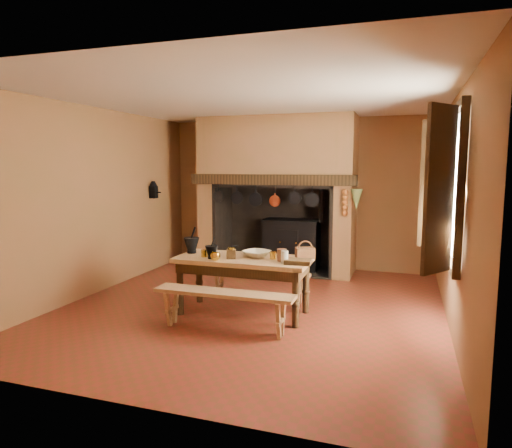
# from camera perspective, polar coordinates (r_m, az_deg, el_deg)

# --- Properties ---
(floor) EXTENTS (5.50, 5.50, 0.00)m
(floor) POSITION_cam_1_polar(r_m,az_deg,el_deg) (6.36, -0.50, -10.37)
(floor) COLOR maroon
(floor) RESTS_ON ground
(ceiling) EXTENTS (5.50, 5.50, 0.00)m
(ceiling) POSITION_cam_1_polar(r_m,az_deg,el_deg) (6.12, -0.53, 15.48)
(ceiling) COLOR silver
(ceiling) RESTS_ON back_wall
(back_wall) EXTENTS (5.00, 0.02, 2.80)m
(back_wall) POSITION_cam_1_polar(r_m,az_deg,el_deg) (8.72, 5.35, 3.79)
(back_wall) COLOR #925B3A
(back_wall) RESTS_ON floor
(wall_left) EXTENTS (0.02, 5.50, 2.80)m
(wall_left) POSITION_cam_1_polar(r_m,az_deg,el_deg) (7.28, -19.50, 2.71)
(wall_left) COLOR #925B3A
(wall_left) RESTS_ON floor
(wall_right) EXTENTS (0.02, 5.50, 2.80)m
(wall_right) POSITION_cam_1_polar(r_m,az_deg,el_deg) (5.78, 23.65, 1.42)
(wall_right) COLOR #925B3A
(wall_right) RESTS_ON floor
(wall_front) EXTENTS (5.00, 0.02, 2.80)m
(wall_front) POSITION_cam_1_polar(r_m,az_deg,el_deg) (3.61, -14.81, -1.41)
(wall_front) COLOR #925B3A
(wall_front) RESTS_ON floor
(chimney_breast) EXTENTS (2.95, 0.96, 2.80)m
(chimney_breast) POSITION_cam_1_polar(r_m,az_deg,el_deg) (8.35, 2.68, 6.49)
(chimney_breast) COLOR #925B3A
(chimney_breast) RESTS_ON floor
(iron_range) EXTENTS (1.12, 0.55, 1.60)m
(iron_range) POSITION_cam_1_polar(r_m,az_deg,el_deg) (8.54, 4.55, -2.46)
(iron_range) COLOR black
(iron_range) RESTS_ON floor
(hearth_pans) EXTENTS (0.51, 0.62, 0.20)m
(hearth_pans) POSITION_cam_1_polar(r_m,az_deg,el_deg) (8.70, -2.33, -4.88)
(hearth_pans) COLOR gold
(hearth_pans) RESTS_ON floor
(hanging_pans) EXTENTS (1.92, 0.29, 0.27)m
(hanging_pans) POSITION_cam_1_polar(r_m,az_deg,el_deg) (7.90, 1.40, 3.17)
(hanging_pans) COLOR black
(hanging_pans) RESTS_ON chimney_breast
(onion_string) EXTENTS (0.12, 0.10, 0.46)m
(onion_string) POSITION_cam_1_polar(r_m,az_deg,el_deg) (7.60, 11.07, 2.64)
(onion_string) COLOR #B84E22
(onion_string) RESTS_ON chimney_breast
(herb_bunch) EXTENTS (0.20, 0.20, 0.35)m
(herb_bunch) POSITION_cam_1_polar(r_m,az_deg,el_deg) (7.58, 12.43, 2.97)
(herb_bunch) COLOR #515C2B
(herb_bunch) RESTS_ON chimney_breast
(window) EXTENTS (0.39, 1.75, 1.76)m
(window) POSITION_cam_1_polar(r_m,az_deg,el_deg) (5.35, 22.58, 4.27)
(window) COLOR white
(window) RESTS_ON wall_right
(wall_coffee_mill) EXTENTS (0.23, 0.16, 0.31)m
(wall_coffee_mill) POSITION_cam_1_polar(r_m,az_deg,el_deg) (8.51, -12.69, 4.34)
(wall_coffee_mill) COLOR black
(wall_coffee_mill) RESTS_ON wall_left
(work_table) EXTENTS (1.73, 0.77, 0.75)m
(work_table) POSITION_cam_1_polar(r_m,az_deg,el_deg) (5.94, -1.61, -5.31)
(work_table) COLOR tan
(work_table) RESTS_ON floor
(bench_front) EXTENTS (1.69, 0.30, 0.48)m
(bench_front) POSITION_cam_1_polar(r_m,az_deg,el_deg) (5.41, -4.03, -9.62)
(bench_front) COLOR tan
(bench_front) RESTS_ON floor
(bench_back) EXTENTS (1.49, 0.26, 0.42)m
(bench_back) POSITION_cam_1_polar(r_m,az_deg,el_deg) (6.60, 0.30, -6.86)
(bench_back) COLOR tan
(bench_back) RESTS_ON floor
(mortar_large) EXTENTS (0.21, 0.21, 0.36)m
(mortar_large) POSITION_cam_1_polar(r_m,az_deg,el_deg) (6.25, -8.05, -2.54)
(mortar_large) COLOR black
(mortar_large) RESTS_ON work_table
(mortar_small) EXTENTS (0.17, 0.17, 0.28)m
(mortar_small) POSITION_cam_1_polar(r_m,az_deg,el_deg) (5.85, -5.58, -3.43)
(mortar_small) COLOR black
(mortar_small) RESTS_ON work_table
(coffee_grinder) EXTENTS (0.17, 0.15, 0.18)m
(coffee_grinder) POSITION_cam_1_polar(r_m,az_deg,el_deg) (5.85, -3.11, -3.67)
(coffee_grinder) COLOR #321F0F
(coffee_grinder) RESTS_ON work_table
(brass_mug_a) EXTENTS (0.09, 0.09, 0.10)m
(brass_mug_a) POSITION_cam_1_polar(r_m,az_deg,el_deg) (5.98, -6.47, -3.66)
(brass_mug_a) COLOR gold
(brass_mug_a) RESTS_ON work_table
(brass_mug_b) EXTENTS (0.11, 0.11, 0.10)m
(brass_mug_b) POSITION_cam_1_polar(r_m,az_deg,el_deg) (5.82, 2.16, -3.92)
(brass_mug_b) COLOR gold
(brass_mug_b) RESTS_ON work_table
(mixing_bowl) EXTENTS (0.44, 0.44, 0.08)m
(mixing_bowl) POSITION_cam_1_polar(r_m,az_deg,el_deg) (5.95, 0.08, -3.72)
(mixing_bowl) COLOR beige
(mixing_bowl) RESTS_ON work_table
(stoneware_crock) EXTENTS (0.16, 0.16, 0.15)m
(stoneware_crock) POSITION_cam_1_polar(r_m,az_deg,el_deg) (5.69, 3.24, -3.89)
(stoneware_crock) COLOR #54321F
(stoneware_crock) RESTS_ON work_table
(glass_jar) EXTENTS (0.10, 0.10, 0.16)m
(glass_jar) POSITION_cam_1_polar(r_m,az_deg,el_deg) (5.56, 3.59, -4.14)
(glass_jar) COLOR beige
(glass_jar) RESTS_ON work_table
(wicker_basket) EXTENTS (0.28, 0.25, 0.23)m
(wicker_basket) POSITION_cam_1_polar(r_m,az_deg,el_deg) (5.91, 6.16, -3.52)
(wicker_basket) COLOR #4C2E17
(wicker_basket) RESTS_ON work_table
(wooden_tray) EXTENTS (0.32, 0.24, 0.05)m
(wooden_tray) POSITION_cam_1_polar(r_m,az_deg,el_deg) (5.56, 5.31, -4.71)
(wooden_tray) COLOR #321F0F
(wooden_tray) RESTS_ON work_table
(brass_cup) EXTENTS (0.16, 0.16, 0.10)m
(brass_cup) POSITION_cam_1_polar(r_m,az_deg,el_deg) (5.75, -5.09, -4.07)
(brass_cup) COLOR gold
(brass_cup) RESTS_ON work_table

